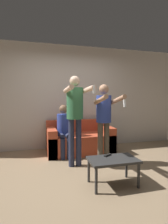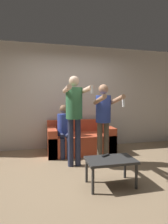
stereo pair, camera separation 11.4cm
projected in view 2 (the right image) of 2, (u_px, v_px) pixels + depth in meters
name	position (u px, v px, depth m)	size (l,w,h in m)	color
ground_plane	(84.00, 175.00, 2.99)	(14.00, 14.00, 0.00)	#937A5B
wall_back	(68.00, 97.00, 4.65)	(6.40, 0.06, 2.70)	beige
couch	(80.00, 140.00, 4.31)	(1.56, 0.90, 0.75)	#C64C2D
person_standing_left	(74.00, 110.00, 3.29)	(0.43, 0.80, 1.73)	#282D47
person_standing_right	(104.00, 115.00, 3.44)	(0.42, 0.72, 1.59)	brown
person_seated	(64.00, 128.00, 3.99)	(0.30, 0.52, 1.17)	#282D47
coffee_table	(111.00, 162.00, 2.61)	(0.73, 0.44, 0.41)	#2D2D2D
remote_on_table	(106.00, 155.00, 2.73)	(0.15, 0.11, 0.02)	black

